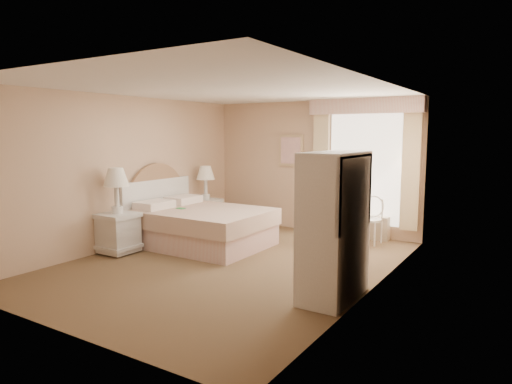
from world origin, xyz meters
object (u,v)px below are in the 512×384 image
Objects in this scene: cafe_chair at (371,216)px; nightstand_far at (206,205)px; armoire at (334,239)px; nightstand_near at (118,222)px; bed at (198,224)px; round_table at (336,213)px.

nightstand_far is at bearing -166.50° from cafe_chair.
cafe_chair is 2.87m from armoire.
nightstand_near is 1.62× the size of cafe_chair.
armoire reaches higher than bed.
nightstand_near is 3.66m from round_table.
nightstand_near is 3.66m from armoire.
bed is 1.73× the size of nightstand_far.
round_table is at bearing 38.60° from bed.
bed is 2.86× the size of round_table.
bed is 3.17m from armoire.
armoire is at bearing -76.64° from cafe_chair.
nightstand_near is (-0.72, -1.10, 0.15)m from bed.
nightstand_far is at bearing -172.02° from round_table.
round_table is at bearing 44.99° from nightstand_near.
nightstand_far is at bearing 122.49° from bed.
nightstand_near is 1.09× the size of nightstand_far.
armoire is at bearing -31.90° from nightstand_far.
nightstand_far is 1.65× the size of round_table.
armoire is (3.65, -0.05, 0.19)m from nightstand_near.
nightstand_near is at bearing -135.01° from round_table.
bed is 1.27× the size of armoire.
round_table is 2.85m from armoire.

